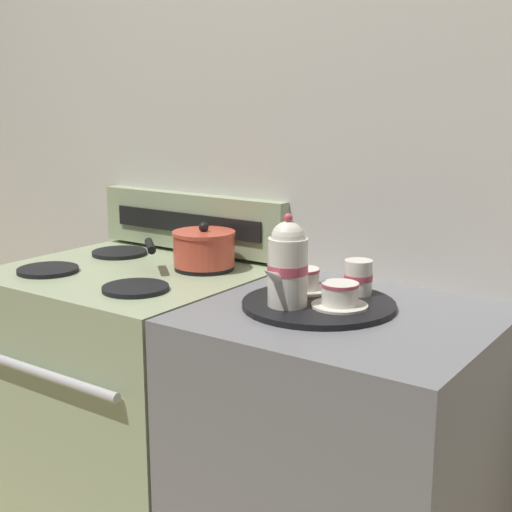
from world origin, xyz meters
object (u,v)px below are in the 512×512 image
Objects in this scene: saucepan at (203,248)px; creamer_jug at (358,277)px; serving_tray at (319,304)px; teacup_right at (302,280)px; teapot at (287,264)px; teacup_left at (340,295)px; stove at (133,417)px.

saucepan is 3.00× the size of creamer_jug.
teacup_right reaches higher than serving_tray.
teapot is 2.54× the size of creamer_jug.
teacup_right is at bearing 106.49° from teapot.
creamer_jug is at bearing 63.92° from teapot.
teacup_left and teacup_right have the same top height.
serving_tray reaches higher than stove.
creamer_jug is at bearing 9.39° from stove.
serving_tray is 4.27× the size of creamer_jug.
teapot is at bearing -150.33° from teacup_left.
saucepan reaches higher than creamer_jug.
teapot reaches higher than serving_tray.
serving_tray is at bearing 168.61° from teacup_left.
teacup_left is 1.00× the size of teacup_right.
teacup_left is at bearing -15.77° from saucepan.
stove is 0.76m from serving_tray.
creamer_jug is (0.50, -0.03, -0.01)m from saucepan.
stove is 0.83m from teacup_left.
stove is at bearing -140.92° from saucepan.
serving_tray is 0.07m from teacup_left.
teapot is 1.65× the size of teacup_left.
saucepan is 0.38m from teacup_right.
saucepan reaches higher than serving_tray.
serving_tray is 1.68× the size of teapot.
teapot reaches higher than stove.
saucepan is 1.95× the size of teacup_left.
teapot is at bearing -116.08° from creamer_jug.
creamer_jug reaches higher than teacup_left.
saucepan is at bearing 153.60° from teapot.
serving_tray is (0.45, -0.13, -0.05)m from saucepan.
teacup_left is at bearing -0.84° from stove.
creamer_jug is at bearing 22.12° from teacup_right.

